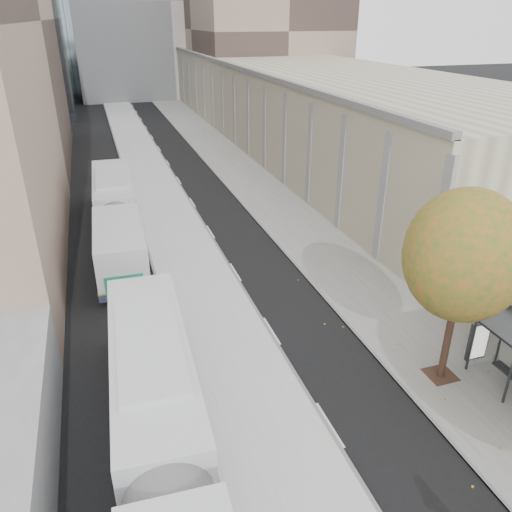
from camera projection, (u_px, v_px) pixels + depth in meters
name	position (u px, v px, depth m)	size (l,w,h in m)	color
bus_platform	(165.00, 209.00, 36.32)	(4.25, 150.00, 0.15)	#B5B5B5
sidewalk	(268.00, 199.00, 38.55)	(4.75, 150.00, 0.08)	gray
building_tan	(278.00, 91.00, 64.86)	(18.00, 92.00, 8.00)	gray
building_far_block	(162.00, 2.00, 84.89)	(30.00, 18.00, 30.00)	#A19994
tree_c	(464.00, 256.00, 17.28)	(4.20, 4.20, 7.28)	#2D2517
bus_near	(165.00, 468.00, 13.60)	(3.34, 17.90, 2.97)	silver
bus_far	(116.00, 214.00, 31.16)	(2.94, 17.38, 2.89)	silver
distant_car	(106.00, 173.00, 42.60)	(1.69, 4.20, 1.43)	silver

